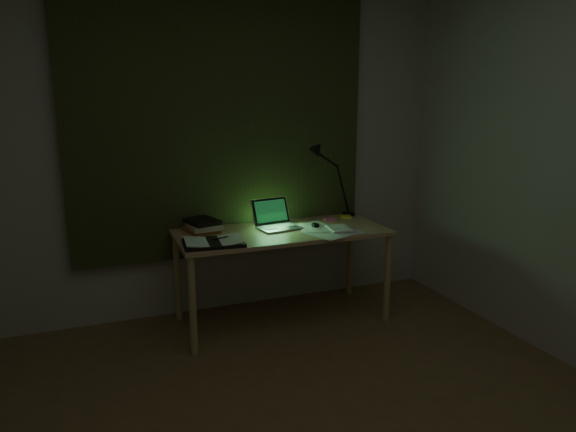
% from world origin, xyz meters
% --- Properties ---
extents(wall_back, '(3.50, 0.00, 2.50)m').
position_xyz_m(wall_back, '(0.00, 2.00, 1.25)').
color(wall_back, beige).
rests_on(wall_back, ground).
extents(curtain, '(2.20, 0.06, 2.00)m').
position_xyz_m(curtain, '(0.00, 1.96, 1.45)').
color(curtain, '#2E351A').
rests_on(curtain, wall_back).
extents(desk, '(1.51, 0.66, 0.69)m').
position_xyz_m(desk, '(0.33, 1.59, 0.34)').
color(desk, tan).
rests_on(desk, floor).
extents(laptop, '(0.34, 0.37, 0.21)m').
position_xyz_m(laptop, '(0.33, 1.64, 0.79)').
color(laptop, '#AEAFB3').
rests_on(laptop, desk).
extents(open_textbook, '(0.41, 0.31, 0.03)m').
position_xyz_m(open_textbook, '(-0.21, 1.42, 0.70)').
color(open_textbook, white).
rests_on(open_textbook, desk).
extents(book_stack, '(0.25, 0.28, 0.10)m').
position_xyz_m(book_stack, '(-0.21, 1.75, 0.74)').
color(book_stack, white).
rests_on(book_stack, desk).
extents(loose_papers, '(0.35, 0.36, 0.02)m').
position_xyz_m(loose_papers, '(0.67, 1.47, 0.70)').
color(loose_papers, white).
rests_on(loose_papers, desk).
extents(mouse, '(0.08, 0.11, 0.04)m').
position_xyz_m(mouse, '(0.59, 1.58, 0.70)').
color(mouse, black).
rests_on(mouse, desk).
extents(sticky_yellow, '(0.10, 0.10, 0.02)m').
position_xyz_m(sticky_yellow, '(0.94, 1.79, 0.70)').
color(sticky_yellow, yellow).
rests_on(sticky_yellow, desk).
extents(sticky_pink, '(0.09, 0.09, 0.02)m').
position_xyz_m(sticky_pink, '(0.78, 1.75, 0.70)').
color(sticky_pink, pink).
rests_on(sticky_pink, desk).
extents(desk_lamp, '(0.43, 0.37, 0.56)m').
position_xyz_m(desk_lamp, '(1.00, 1.85, 0.97)').
color(desk_lamp, black).
rests_on(desk_lamp, desk).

